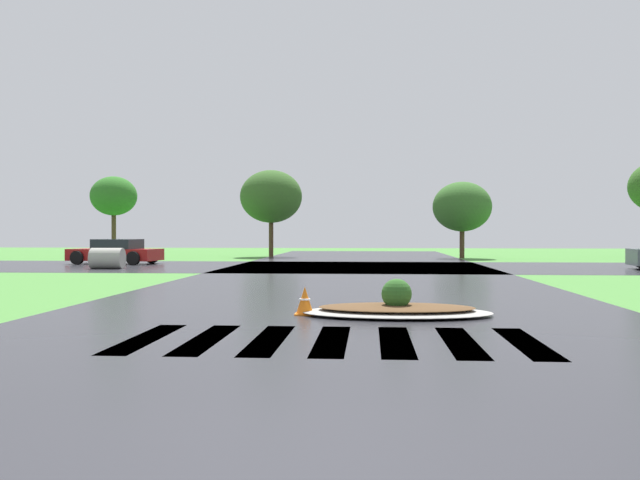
# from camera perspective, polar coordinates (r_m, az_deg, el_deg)

# --- Properties ---
(asphalt_roadway) EXTENTS (11.33, 80.00, 0.01)m
(asphalt_roadway) POSITION_cam_1_polar(r_m,az_deg,el_deg) (14.29, 2.02, -5.50)
(asphalt_roadway) COLOR #2B2B30
(asphalt_roadway) RESTS_ON ground
(asphalt_cross_road) EXTENTS (90.00, 10.20, 0.01)m
(asphalt_cross_road) POSITION_cam_1_polar(r_m,az_deg,el_deg) (29.98, 3.16, -2.25)
(asphalt_cross_road) COLOR #2B2B30
(asphalt_cross_road) RESTS_ON ground
(crosswalk_stripes) EXTENTS (5.85, 2.84, 0.01)m
(crosswalk_stripes) POSITION_cam_1_polar(r_m,az_deg,el_deg) (9.80, 0.99, -8.37)
(crosswalk_stripes) COLOR white
(crosswalk_stripes) RESTS_ON ground
(median_island) EXTENTS (3.52, 1.88, 0.68)m
(median_island) POSITION_cam_1_polar(r_m,az_deg,el_deg) (12.74, 6.40, -5.69)
(median_island) COLOR #9E9B93
(median_island) RESTS_ON ground
(car_blue_compact) EXTENTS (4.43, 2.58, 1.19)m
(car_blue_compact) POSITION_cam_1_polar(r_m,az_deg,el_deg) (34.19, -16.66, -0.98)
(car_blue_compact) COLOR maroon
(car_blue_compact) RESTS_ON ground
(drainage_pipe_stack) EXTENTS (1.33, 0.90, 0.87)m
(drainage_pipe_stack) POSITION_cam_1_polar(r_m,az_deg,el_deg) (29.82, -17.31, -1.47)
(drainage_pipe_stack) COLOR #9E9B93
(drainage_pipe_stack) RESTS_ON ground
(traffic_cone) EXTENTS (0.36, 0.36, 0.53)m
(traffic_cone) POSITION_cam_1_polar(r_m,az_deg,el_deg) (12.75, -1.28, -5.14)
(traffic_cone) COLOR orange
(traffic_cone) RESTS_ON ground
(background_treeline) EXTENTS (36.70, 5.73, 5.80)m
(background_treeline) POSITION_cam_1_polar(r_m,az_deg,el_deg) (41.58, 6.86, 3.66)
(background_treeline) COLOR #4C3823
(background_treeline) RESTS_ON ground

